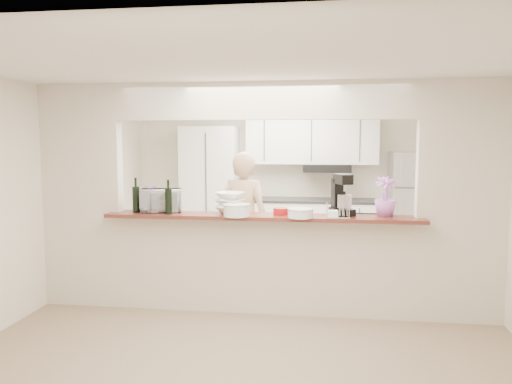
% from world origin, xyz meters
% --- Properties ---
extents(floor, '(6.00, 6.00, 0.00)m').
position_xyz_m(floor, '(0.00, 0.00, 0.00)').
color(floor, gray).
rests_on(floor, ground).
extents(tile_overlay, '(5.00, 2.90, 0.01)m').
position_xyz_m(tile_overlay, '(0.00, 1.55, 0.01)').
color(tile_overlay, beige).
rests_on(tile_overlay, floor).
extents(partition, '(5.00, 0.15, 2.50)m').
position_xyz_m(partition, '(0.00, 0.00, 1.48)').
color(partition, beige).
rests_on(partition, floor).
extents(bar_counter, '(3.40, 0.38, 1.09)m').
position_xyz_m(bar_counter, '(0.00, -0.00, 0.58)').
color(bar_counter, beige).
rests_on(bar_counter, floor).
extents(kitchen_cabinets, '(3.15, 0.62, 2.25)m').
position_xyz_m(kitchen_cabinets, '(-0.19, 2.72, 0.97)').
color(kitchen_cabinets, white).
rests_on(kitchen_cabinets, floor).
extents(refrigerator, '(0.75, 0.70, 1.70)m').
position_xyz_m(refrigerator, '(2.05, 2.65, 0.85)').
color(refrigerator, '#BAB9BF').
rests_on(refrigerator, floor).
extents(flower_left, '(0.30, 0.27, 0.30)m').
position_xyz_m(flower_left, '(-1.30, 0.05, 1.24)').
color(flower_left, pink).
rests_on(flower_left, bar_counter).
extents(wine_bottle_a, '(0.08, 0.08, 0.39)m').
position_xyz_m(wine_bottle_a, '(-1.40, -0.06, 1.24)').
color(wine_bottle_a, black).
rests_on(wine_bottle_a, bar_counter).
extents(wine_bottle_b, '(0.07, 0.07, 0.37)m').
position_xyz_m(wine_bottle_b, '(-1.00, -0.15, 1.24)').
color(wine_bottle_b, black).
rests_on(wine_bottle_b, bar_counter).
extents(toaster_oven, '(0.51, 0.41, 0.25)m').
position_xyz_m(toaster_oven, '(-1.15, 0.05, 1.21)').
color(toaster_oven, '#BBBCC1').
rests_on(toaster_oven, bar_counter).
extents(serving_bowls, '(0.37, 0.37, 0.22)m').
position_xyz_m(serving_bowls, '(-0.37, 0.05, 1.20)').
color(serving_bowls, white).
rests_on(serving_bowls, bar_counter).
extents(plate_stack_a, '(0.28, 0.28, 0.13)m').
position_xyz_m(plate_stack_a, '(-0.25, -0.19, 1.15)').
color(plate_stack_a, white).
rests_on(plate_stack_a, bar_counter).
extents(plate_stack_b, '(0.27, 0.27, 0.10)m').
position_xyz_m(plate_stack_b, '(0.42, -0.19, 1.14)').
color(plate_stack_b, white).
rests_on(plate_stack_b, bar_counter).
extents(red_bowl, '(0.16, 0.16, 0.07)m').
position_xyz_m(red_bowl, '(0.20, -0.03, 1.13)').
color(red_bowl, maroon).
rests_on(red_bowl, bar_counter).
extents(tan_bowl, '(0.16, 0.16, 0.07)m').
position_xyz_m(tan_bowl, '(0.40, -0.03, 1.13)').
color(tan_bowl, tan).
rests_on(tan_bowl, bar_counter).
extents(utensil_caddy, '(0.25, 0.16, 0.22)m').
position_xyz_m(utensil_caddy, '(0.80, -0.15, 1.18)').
color(utensil_caddy, silver).
rests_on(utensil_caddy, bar_counter).
extents(stand_mixer, '(0.28, 0.34, 0.44)m').
position_xyz_m(stand_mixer, '(0.84, 0.06, 1.29)').
color(stand_mixer, black).
rests_on(stand_mixer, bar_counter).
extents(flower_right, '(0.28, 0.28, 0.42)m').
position_xyz_m(flower_right, '(1.30, 0.05, 1.30)').
color(flower_right, '#B266BE').
rests_on(flower_right, bar_counter).
extents(person, '(0.69, 0.51, 1.74)m').
position_xyz_m(person, '(-0.33, 0.80, 0.87)').
color(person, '#D6B38B').
rests_on(person, floor).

